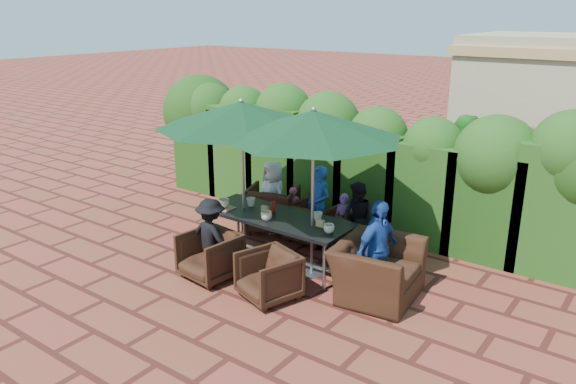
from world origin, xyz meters
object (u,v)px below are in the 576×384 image
Objects in this scene: chair_far_left at (272,206)px; chair_far_right at (361,236)px; umbrella_right at (314,125)px; umbrella_left at (242,115)px; chair_far_mid at (312,221)px; chair_end_right at (377,261)px; chair_near_right at (269,274)px; chair_near_left at (210,253)px; dining_table at (277,220)px.

chair_far_right is (1.82, -0.09, -0.08)m from chair_far_left.
chair_far_right is (0.29, 0.93, -1.86)m from umbrella_right.
umbrella_left is 1.03× the size of umbrella_right.
umbrella_left is 1.28m from umbrella_right.
umbrella_left is at bearing 55.51° from chair_far_right.
umbrella_left reaches higher than chair_far_mid.
chair_end_right is at bearing -1.21° from umbrella_left.
chair_near_right is at bearing 104.90° from chair_far_right.
chair_far_left is at bearing 108.69° from chair_near_left.
chair_far_mid is at bearing 59.77° from umbrella_left.
chair_end_right is (1.77, -1.07, 0.15)m from chair_far_mid.
umbrella_right is 3.55× the size of chair_far_right.
dining_table is 1.36m from chair_far_right.
dining_table is 1.67m from umbrella_right.
chair_far_left is 2.05m from chair_near_left.
umbrella_left is at bearing -179.63° from umbrella_right.
chair_far_left is at bearing 21.81° from chair_far_right.
chair_near_right is at bearing -37.81° from umbrella_left.
chair_far_left reaches higher than chair_far_right.
chair_far_right is (0.95, 0.91, -0.33)m from dining_table.
dining_table is 3.32× the size of chair_far_mid.
dining_table is 3.32× the size of chair_near_right.
umbrella_left is at bearing 82.39° from chair_end_right.
dining_table and chair_near_left have the same top height.
chair_far_right is 1.28m from chair_end_right.
chair_near_left is at bearing 80.79° from chair_far_mid.
chair_near_left is at bearing -160.88° from chair_near_right.
chair_near_right is at bearing 122.68° from chair_end_right.
umbrella_right reaches higher than chair_near_left.
chair_near_left is (0.43, -2.00, -0.05)m from chair_far_left.
dining_table is 1.13m from chair_near_left.
chair_far_left is at bearing 103.69° from umbrella_left.
chair_far_right is at bearing 156.20° from chair_far_left.
chair_far_left is 1.23× the size of chair_far_right.
chair_far_mid is (-0.03, 0.99, -0.32)m from dining_table.
chair_far_right is 0.93× the size of chair_near_left.
chair_near_left reaches higher than chair_near_right.
chair_end_right is at bearing 57.57° from chair_near_right.
dining_table is at bearing 2.46° from umbrella_left.
chair_far_left reaches higher than chair_near_left.
umbrella_right is 2.02m from chair_end_right.
chair_far_right is at bearing 60.45° from chair_near_left.
umbrella_right is (1.28, 0.01, -0.00)m from umbrella_left.
umbrella_left is at bearing 62.23° from chair_far_mid.
umbrella_right is 2.12× the size of chair_end_right.
umbrella_right is (0.66, -0.02, 1.54)m from dining_table.
chair_far_right is 0.98× the size of chair_near_right.
chair_far_right is 0.60× the size of chair_end_right.
dining_table reaches higher than chair_near_right.
umbrella_left is 2.61m from chair_far_right.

